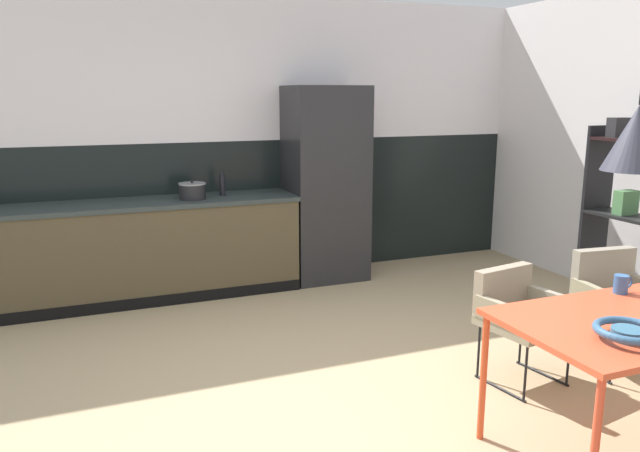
{
  "coord_description": "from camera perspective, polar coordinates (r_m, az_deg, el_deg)",
  "views": [
    {
      "loc": [
        -1.33,
        -2.91,
        1.82
      ],
      "look_at": [
        0.08,
        0.64,
        1.0
      ],
      "focal_mm": 34.4,
      "sensor_mm": 36.0,
      "label": 1
    }
  ],
  "objects": [
    {
      "name": "bottle_vinegar_dark",
      "position": [
        5.81,
        -9.07,
        3.8
      ],
      "size": [
        0.06,
        0.06,
        0.24
      ],
      "color": "black",
      "rests_on": "kitchen_counter"
    },
    {
      "name": "cooking_pot",
      "position": [
        5.65,
        -11.79,
        3.2
      ],
      "size": [
        0.24,
        0.24,
        0.17
      ],
      "color": "black",
      "rests_on": "kitchen_counter"
    },
    {
      "name": "mug_dark_espresso",
      "position": [
        3.81,
        26.24,
        -4.87
      ],
      "size": [
        0.12,
        0.08,
        0.1
      ],
      "color": "#335B93",
      "rests_on": "dining_table"
    },
    {
      "name": "refrigerator_column",
      "position": [
        6.06,
        0.51,
        3.91
      ],
      "size": [
        0.74,
        0.6,
        1.9
      ],
      "primitive_type": "cube",
      "color": "#232326",
      "rests_on": "ground"
    },
    {
      "name": "kitchen_counter",
      "position": [
        5.72,
        -20.9,
        -2.55
      ],
      "size": [
        3.76,
        0.63,
        0.89
      ],
      "color": "#4B3F2A",
      "rests_on": "ground"
    },
    {
      "name": "open_shelf_unit",
      "position": [
        5.45,
        27.36,
        0.4
      ],
      "size": [
        0.3,
        0.95,
        1.64
      ],
      "rotation": [
        0.0,
        0.0,
        -1.57
      ],
      "color": "black",
      "rests_on": "ground"
    },
    {
      "name": "armchair_corner_seat",
      "position": [
        4.6,
        25.69,
        -5.59
      ],
      "size": [
        0.53,
        0.52,
        0.79
      ],
      "rotation": [
        0.0,
        0.0,
        3.03
      ],
      "color": "gray",
      "rests_on": "ground"
    },
    {
      "name": "back_wall_splashback_dark",
      "position": [
        6.17,
        -8.88,
        1.43
      ],
      "size": [
        6.66,
        0.12,
        1.38
      ],
      "primitive_type": "cube",
      "color": "black",
      "rests_on": "ground"
    },
    {
      "name": "armchair_far_side",
      "position": [
        4.15,
        17.89,
        -7.32
      ],
      "size": [
        0.55,
        0.54,
        0.72
      ],
      "rotation": [
        0.0,
        0.0,
        3.31
      ],
      "color": "gray",
      "rests_on": "ground"
    },
    {
      "name": "pendant_lamp_over_table_near",
      "position": [
        3.15,
        27.31,
        7.29
      ],
      "size": [
        0.28,
        0.28,
        1.22
      ],
      "color": "black"
    },
    {
      "name": "back_wall_panel_upper",
      "position": [
        6.07,
        -9.31,
        14.29
      ],
      "size": [
        6.66,
        0.12,
        1.38
      ],
      "primitive_type": "cube",
      "color": "white",
      "rests_on": "back_wall_splashback_dark"
    },
    {
      "name": "ground_plane",
      "position": [
        3.69,
        2.62,
        -17.47
      ],
      "size": [
        8.65,
        8.65,
        0.0
      ],
      "primitive_type": "plane",
      "color": "tan"
    },
    {
      "name": "fruit_bowl",
      "position": [
        3.13,
        26.74,
        -8.75
      ],
      "size": [
        0.3,
        0.3,
        0.06
      ],
      "color": "#33607F",
      "rests_on": "dining_table"
    }
  ]
}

